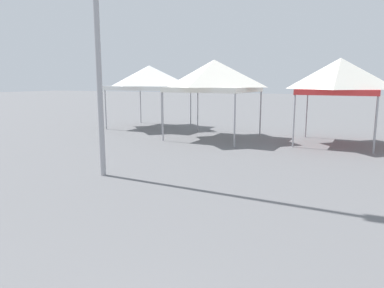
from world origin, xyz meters
TOP-DOWN VIEW (x-y plane):
  - canopy_tent_far_right at (-7.67, 15.41)m, footprint 3.41×3.41m
  - canopy_tent_far_left at (-3.29, 13.41)m, footprint 3.42×3.42m
  - canopy_tent_behind_right at (1.51, 14.00)m, footprint 2.90×2.90m

SIDE VIEW (x-z plane):
  - canopy_tent_far_right at x=-7.67m, z-range 0.98..4.17m
  - canopy_tent_behind_right at x=1.51m, z-range 0.95..4.21m
  - canopy_tent_far_left at x=-3.29m, z-range 0.98..4.25m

